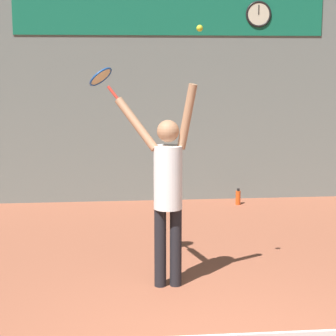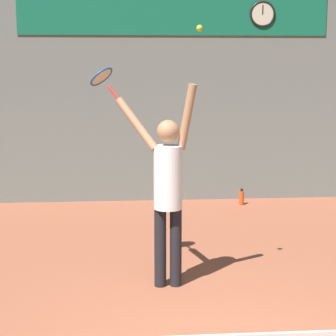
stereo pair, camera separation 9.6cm
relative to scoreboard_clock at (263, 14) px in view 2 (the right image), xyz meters
The scene contains 7 objects.
back_wall 1.68m from the scoreboard_clock, behind, with size 18.00×0.10×5.00m.
sponsor_banner 1.51m from the scoreboard_clock, behind, with size 5.28×0.02×0.72m.
scoreboard_clock is the anchor object (origin of this frame).
tennis_player 5.05m from the scoreboard_clock, 115.32° to the right, with size 0.88×0.52×2.22m.
tennis_racket 4.69m from the scoreboard_clock, 125.27° to the right, with size 0.38×0.38×0.36m.
tennis_ball 4.62m from the scoreboard_clock, 111.05° to the right, with size 0.07×0.07×0.07m.
water_bottle 3.16m from the scoreboard_clock, 131.25° to the right, with size 0.08×0.08×0.28m.
Camera 2 is at (-0.96, -4.25, 2.44)m, focal length 65.00 mm.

